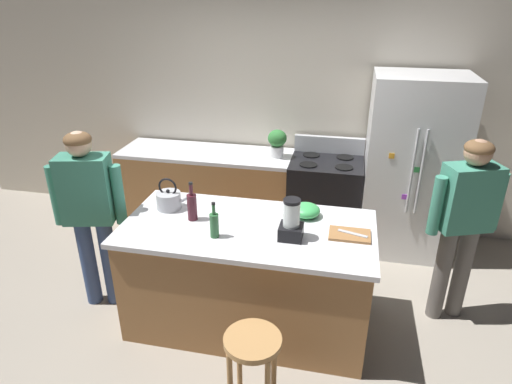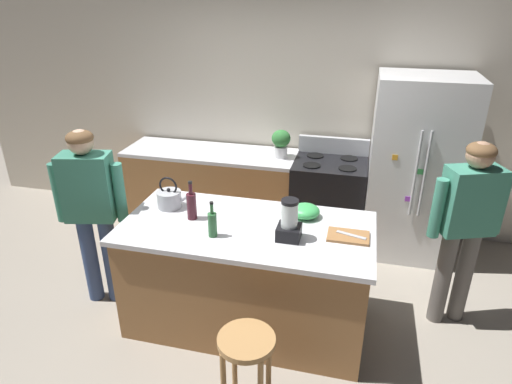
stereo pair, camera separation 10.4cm
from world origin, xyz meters
name	(u,v)px [view 1 (the left image)]	position (x,y,z in m)	size (l,w,h in m)	color
ground_plane	(249,320)	(0.00, 0.00, 0.00)	(14.00, 14.00, 0.00)	#9E9384
back_wall	(287,108)	(0.00, 1.95, 1.35)	(8.00, 0.10, 2.70)	beige
kitchen_island	(248,275)	(0.00, 0.00, 0.46)	(1.92, 0.95, 0.91)	#9E6B3D
back_counter_run	(211,189)	(-0.80, 1.55, 0.45)	(2.00, 0.64, 0.91)	#9E6B3D
refrigerator	(411,167)	(1.34, 1.50, 0.92)	(0.90, 0.73, 1.84)	silver
stove_range	(324,199)	(0.50, 1.52, 0.47)	(0.76, 0.65, 1.09)	black
person_by_island_left	(89,205)	(-1.32, -0.01, 0.95)	(0.59, 0.31, 1.58)	#384C7A
person_by_sink_right	(464,216)	(1.62, 0.44, 0.95)	(0.58, 0.35, 1.57)	#66605B
bar_stool	(253,355)	(0.22, -0.85, 0.49)	(0.36, 0.36, 0.62)	#B7844C
potted_plant	(277,141)	(-0.04, 1.55, 1.08)	(0.20, 0.20, 0.30)	silver
blender_appliance	(291,222)	(0.34, -0.10, 1.04)	(0.17, 0.17, 0.31)	black
bottle_olive_oil	(214,224)	(-0.20, -0.20, 1.01)	(0.07, 0.07, 0.28)	#2D6638
bottle_wine	(192,206)	(-0.44, 0.02, 1.03)	(0.08, 0.08, 0.32)	#471923
mixing_bowl	(306,210)	(0.41, 0.26, 0.96)	(0.23, 0.23, 0.10)	#3FB259
tea_kettle	(169,200)	(-0.70, 0.16, 0.99)	(0.28, 0.20, 0.27)	#B7BABF
cutting_board	(350,235)	(0.76, 0.01, 0.92)	(0.30, 0.20, 0.02)	#9E6B3D
chef_knife	(353,233)	(0.78, 0.01, 0.93)	(0.22, 0.03, 0.01)	#B7BABF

